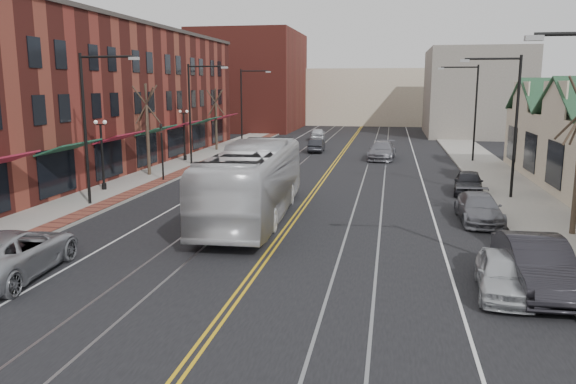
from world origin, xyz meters
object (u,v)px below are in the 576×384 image
at_px(parked_car_b, 536,265).
at_px(parked_car_c, 479,208).
at_px(transit_bus, 253,182).
at_px(parked_car_d, 468,182).
at_px(parked_suv, 11,253).
at_px(parked_car_a, 504,274).

distance_m(parked_car_b, parked_car_c, 9.28).
height_order(transit_bus, parked_car_d, transit_bus).
height_order(parked_suv, parked_car_a, parked_suv).
bearing_deg(parked_car_c, parked_car_a, -95.07).
bearing_deg(parked_car_b, parked_car_d, 87.89).
distance_m(parked_suv, parked_car_b, 17.62).
bearing_deg(parked_suv, parked_car_b, -179.72).
bearing_deg(parked_suv, transit_bus, -128.09).
distance_m(parked_car_b, parked_car_d, 16.57).
bearing_deg(transit_bus, parked_car_c, -175.81).
relative_size(parked_car_b, parked_car_d, 1.27).
bearing_deg(parked_car_a, parked_car_b, 32.85).
relative_size(parked_suv, parked_car_b, 1.13).
bearing_deg(parked_car_d, parked_car_c, -86.73).
height_order(parked_suv, parked_car_c, parked_suv).
bearing_deg(parked_car_a, parked_car_d, 91.28).
bearing_deg(parked_suv, parked_car_d, -139.15).
relative_size(parked_car_b, parked_car_c, 1.12).
bearing_deg(parked_car_b, transit_bus, 142.67).
distance_m(parked_car_a, parked_car_c, 9.87).
xyz_separation_m(parked_suv, parked_car_d, (17.54, 18.31, -0.12)).
bearing_deg(parked_car_c, parked_suv, -148.50).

